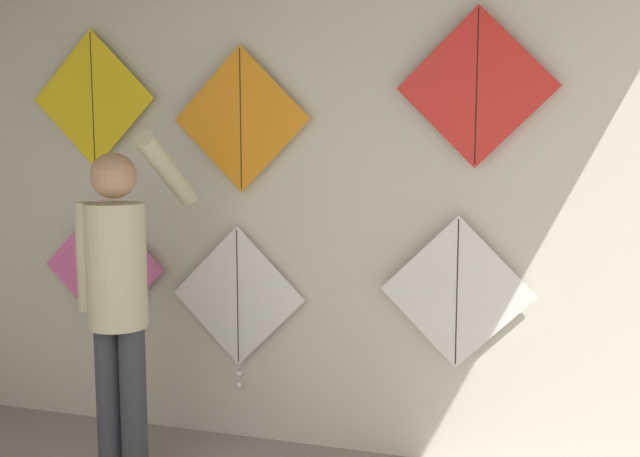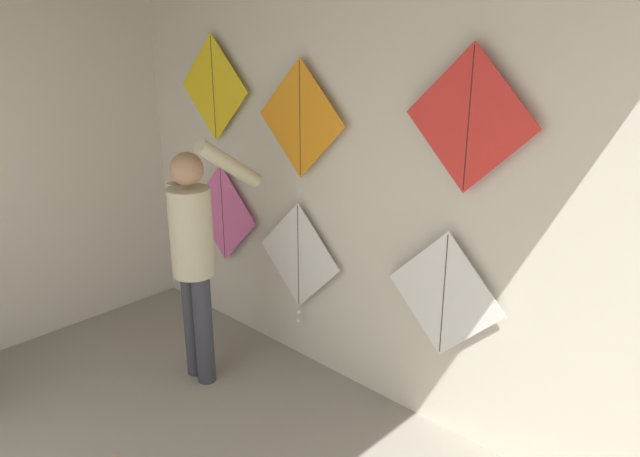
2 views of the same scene
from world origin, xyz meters
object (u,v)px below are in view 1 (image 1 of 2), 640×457
at_px(shopkeeper, 119,289).
at_px(kite_5, 477,87).
at_px(kite_1, 238,299).
at_px(kite_0, 104,267).
at_px(kite_3, 93,99).
at_px(kite_2, 457,293).
at_px(kite_4, 241,119).

height_order(shopkeeper, kite_5, kite_5).
bearing_deg(kite_5, kite_1, -179.99).
bearing_deg(kite_0, kite_3, 180.00).
bearing_deg(kite_2, kite_0, 180.00).
xyz_separation_m(shopkeeper, kite_4, (0.39, 0.66, 0.85)).
bearing_deg(kite_5, kite_4, 180.00).
relative_size(kite_3, kite_5, 1.00).
height_order(kite_0, kite_2, kite_0).
bearing_deg(shopkeeper, kite_3, 134.10).
height_order(kite_0, kite_5, kite_5).
relative_size(kite_2, kite_3, 1.00).
relative_size(kite_1, kite_4, 1.17).
bearing_deg(kite_1, kite_2, 0.02).
distance_m(kite_0, kite_1, 0.89).
bearing_deg(kite_3, kite_0, 0.00).
xyz_separation_m(kite_0, kite_1, (0.88, -0.00, -0.14)).
bearing_deg(kite_0, shopkeeper, -51.45).
distance_m(kite_0, kite_3, 1.01).
distance_m(kite_2, kite_3, 2.39).
xyz_separation_m(kite_0, kite_2, (2.13, 0.00, -0.03)).
xyz_separation_m(shopkeeper, kite_5, (1.67, 0.66, 1.00)).
bearing_deg(kite_1, kite_3, 179.98).
relative_size(shopkeeper, kite_5, 2.22).
relative_size(kite_1, kite_3, 1.17).
bearing_deg(kite_2, shopkeeper, -157.60).
relative_size(shopkeeper, kite_4, 2.22).
bearing_deg(kite_0, kite_2, 0.00).
relative_size(shopkeeper, kite_3, 2.22).
height_order(kite_2, kite_3, kite_3).
relative_size(kite_2, kite_5, 1.00).
bearing_deg(kite_0, kite_1, -0.02).
bearing_deg(kite_3, kite_5, 0.00).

